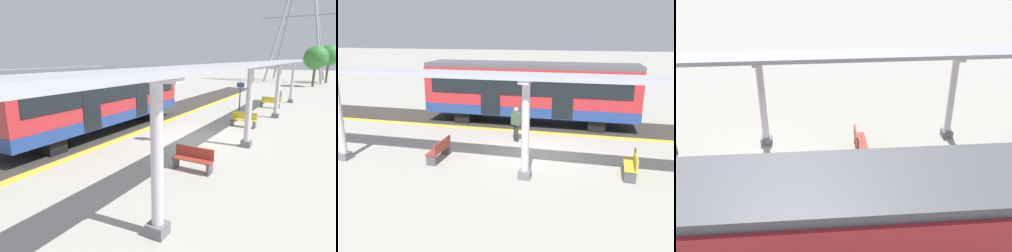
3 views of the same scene
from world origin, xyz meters
The scene contains 10 objects.
ground_plane centered at (0.00, 0.00, 0.00)m, with size 176.00×176.00×0.00m, color #A3A195.
tactile_edge_strip centered at (-3.02, 0.00, 0.00)m, with size 0.46×38.77×0.01m, color gold.
trackbed centered at (-4.85, 0.00, 0.00)m, with size 3.20×50.77×0.01m, color #38332D.
train_near_carriage centered at (-4.84, -1.15, 1.83)m, with size 2.65×11.90×3.48m.
canopy_pillar_second centered at (2.80, -7.60, 1.84)m, with size 1.10×0.44×3.63m.
canopy_pillar_third centered at (2.80, 0.07, 1.84)m, with size 1.10×0.44×3.63m.
canopy_beam centered at (2.80, -0.11, 3.71)m, with size 1.20×31.10×0.16m, color #A8AAB2.
bench_far_end centered at (1.86, -3.70, 0.44)m, with size 1.50×0.45×0.86m.
bench_extra_slot centered at (1.62, 3.84, 0.44)m, with size 1.52×0.52×0.86m.
passenger_waiting_near_edge centered at (-1.27, -1.16, 1.07)m, with size 0.45×0.54×1.71m.
Camera 2 is at (13.70, 2.11, 5.11)m, focal length 35.35 mm.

